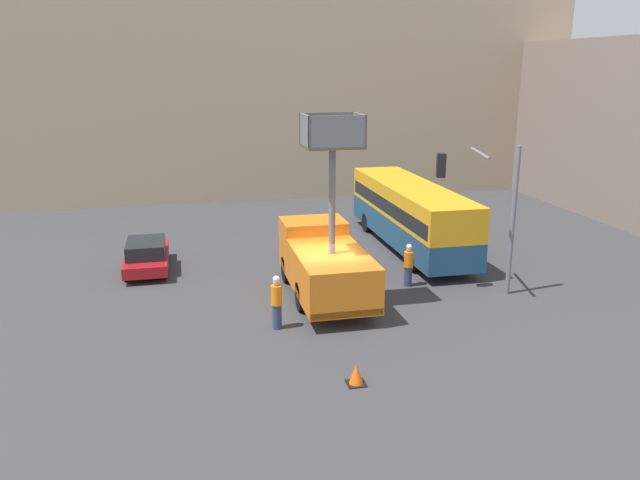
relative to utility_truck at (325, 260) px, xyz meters
name	(u,v)px	position (x,y,z in m)	size (l,w,h in m)	color
ground_plane	(327,306)	(-0.10, -0.90, -1.51)	(120.00, 120.00, 0.00)	#38383A
building_backdrop_far	(249,76)	(-0.10, 23.52, 6.47)	(44.00, 10.00, 15.96)	tan
utility_truck	(325,260)	(0.00, 0.00, 0.00)	(2.58, 6.50, 7.10)	orange
city_bus	(410,211)	(5.60, 5.78, 0.34)	(2.56, 11.23, 3.16)	navy
traffic_light_pole	(487,196)	(6.12, -0.90, 2.42)	(3.05, 2.80, 5.84)	slate
road_worker_near_truck	(277,302)	(-2.26, -2.55, -0.55)	(0.38, 0.38, 1.90)	navy
road_worker_directing	(408,265)	(3.61, 0.54, -0.63)	(0.38, 0.38, 1.78)	navy
traffic_cone_near_truck	(356,375)	(-0.68, -6.89, -1.22)	(0.54, 0.54, 0.61)	black
parked_car_curbside	(147,255)	(-6.87, 4.94, -0.81)	(1.82, 4.29, 1.38)	maroon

